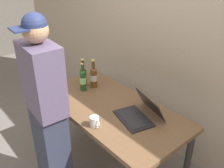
% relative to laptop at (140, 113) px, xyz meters
% --- Properties ---
extents(ground_plane, '(8.00, 8.00, 0.00)m').
position_rel_laptop_xyz_m(ground_plane, '(-0.30, -0.08, -0.80)').
color(ground_plane, slate).
rests_on(ground_plane, ground).
extents(desk, '(1.53, 0.77, 0.75)m').
position_rel_laptop_xyz_m(desk, '(-0.30, -0.08, -0.13)').
color(desk, brown).
rests_on(desk, ground).
extents(laptop, '(0.43, 0.42, 0.20)m').
position_rel_laptop_xyz_m(laptop, '(0.00, 0.00, 0.00)').
color(laptop, black).
rests_on(laptop, desk).
extents(beer_bottle_brown, '(0.07, 0.07, 0.31)m').
position_rel_laptop_xyz_m(beer_bottle_brown, '(-0.73, -0.09, 0.08)').
color(beer_bottle_brown, '#1E5123').
rests_on(beer_bottle_brown, desk).
extents(beer_bottle_amber, '(0.07, 0.07, 0.31)m').
position_rel_laptop_xyz_m(beer_bottle_amber, '(-0.83, -0.03, 0.07)').
color(beer_bottle_amber, '#472B14').
rests_on(beer_bottle_amber, desk).
extents(beer_bottle_dark, '(0.07, 0.07, 0.32)m').
position_rel_laptop_xyz_m(beer_bottle_dark, '(-0.72, 0.04, 0.08)').
color(beer_bottle_dark, brown).
rests_on(beer_bottle_dark, desk).
extents(person_figure, '(0.40, 0.29, 1.70)m').
position_rel_laptop_xyz_m(person_figure, '(-0.43, -0.67, 0.06)').
color(person_figure, '#2D3347').
rests_on(person_figure, ground).
extents(coffee_mug, '(0.11, 0.08, 0.09)m').
position_rel_laptop_xyz_m(coffee_mug, '(-0.15, -0.38, 0.00)').
color(coffee_mug, white).
rests_on(coffee_mug, desk).
extents(back_wall, '(6.00, 0.10, 2.60)m').
position_rel_laptop_xyz_m(back_wall, '(-0.30, 0.66, 0.50)').
color(back_wall, tan).
rests_on(back_wall, ground).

